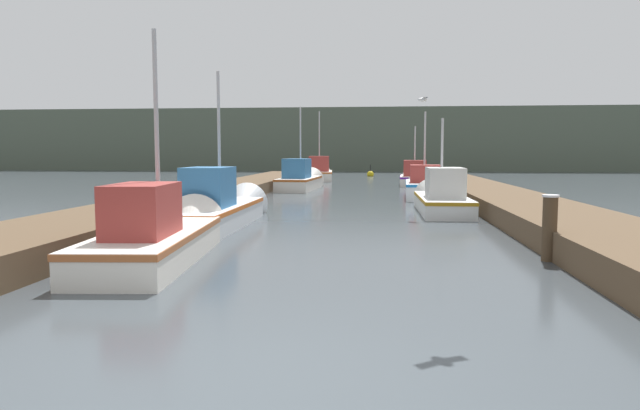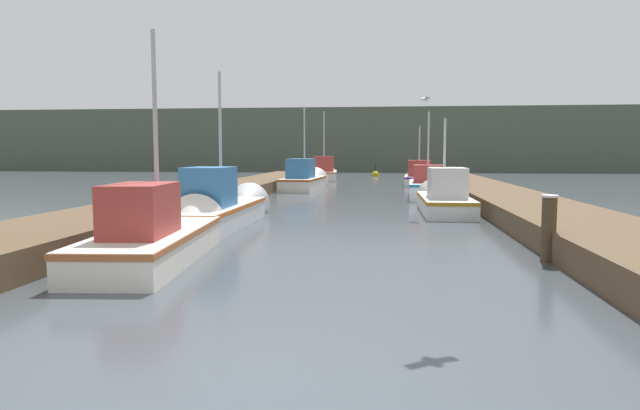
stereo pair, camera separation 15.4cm
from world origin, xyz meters
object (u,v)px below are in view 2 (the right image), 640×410
at_px(fishing_boat_3, 427,186).
at_px(fishing_boat_5, 419,177).
at_px(fishing_boat_6, 324,172).
at_px(mooring_piling_1, 310,171).
at_px(seagull_lead, 425,99).
at_px(channel_buoy, 375,174).
at_px(fishing_boat_2, 443,198).
at_px(fishing_boat_0, 162,234).
at_px(fishing_boat_4, 305,179).
at_px(fishing_boat_1, 223,207).
at_px(mooring_piling_0, 549,228).

relative_size(fishing_boat_3, fishing_boat_5, 1.21).
distance_m(fishing_boat_6, mooring_piling_1, 2.88).
distance_m(fishing_boat_5, seagull_lead, 16.09).
height_order(mooring_piling_1, channel_buoy, mooring_piling_1).
distance_m(mooring_piling_1, seagull_lead, 24.62).
bearing_deg(fishing_boat_6, fishing_boat_2, -77.96).
distance_m(fishing_boat_0, fishing_boat_4, 19.07).
xyz_separation_m(fishing_boat_2, fishing_boat_4, (-5.97, 10.32, 0.06)).
height_order(fishing_boat_4, seagull_lead, fishing_boat_4).
bearing_deg(seagull_lead, fishing_boat_0, -52.65).
distance_m(channel_buoy, seagull_lead, 27.56).
bearing_deg(fishing_boat_0, fishing_boat_1, 87.28).
relative_size(fishing_boat_2, fishing_boat_5, 1.20).
relative_size(fishing_boat_3, fishing_boat_4, 0.94).
distance_m(fishing_boat_0, fishing_boat_5, 24.18).
distance_m(mooring_piling_0, channel_buoy, 34.85).
distance_m(mooring_piling_0, seagull_lead, 8.11).
bearing_deg(fishing_boat_3, fishing_boat_6, 116.08).
bearing_deg(mooring_piling_1, fishing_boat_1, -87.63).
bearing_deg(mooring_piling_1, fishing_boat_4, -83.83).
distance_m(fishing_boat_0, channel_buoy, 35.08).
height_order(fishing_boat_3, seagull_lead, fishing_boat_3).
xyz_separation_m(fishing_boat_2, mooring_piling_0, (0.98, -8.49, 0.16)).
distance_m(fishing_boat_4, mooring_piling_1, 12.17).
bearing_deg(mooring_piling_0, fishing_boat_2, 96.59).
bearing_deg(mooring_piling_0, fishing_boat_0, -177.91).
xyz_separation_m(fishing_boat_4, channel_buoy, (3.35, 15.85, -0.35)).
bearing_deg(fishing_boat_3, mooring_piling_0, -83.20).
distance_m(fishing_boat_3, fishing_boat_5, 8.60).
bearing_deg(fishing_boat_6, fishing_boat_5, -45.20).
xyz_separation_m(fishing_boat_2, mooring_piling_1, (-7.27, 22.42, 0.12)).
relative_size(fishing_boat_1, fishing_boat_5, 1.33).
bearing_deg(fishing_boat_0, fishing_boat_3, 63.16).
height_order(fishing_boat_4, fishing_boat_6, fishing_boat_6).
xyz_separation_m(fishing_boat_5, seagull_lead, (-0.80, -15.78, 3.05)).
relative_size(fishing_boat_1, seagull_lead, 10.97).
distance_m(fishing_boat_5, mooring_piling_1, 10.70).
height_order(fishing_boat_3, fishing_boat_4, fishing_boat_4).
height_order(fishing_boat_1, mooring_piling_0, fishing_boat_1).
xyz_separation_m(fishing_boat_0, seagull_lead, (5.28, 7.63, 3.09)).
relative_size(fishing_boat_0, fishing_boat_2, 1.00).
relative_size(fishing_boat_3, fishing_boat_6, 0.99).
height_order(channel_buoy, seagull_lead, seagull_lead).
xyz_separation_m(mooring_piling_0, seagull_lead, (-1.70, 7.37, 2.91)).
distance_m(fishing_boat_6, mooring_piling_0, 29.18).
distance_m(fishing_boat_1, fishing_boat_2, 7.39).
bearing_deg(mooring_piling_0, channel_buoy, 95.93).
height_order(fishing_boat_2, fishing_boat_6, fishing_boat_6).
bearing_deg(fishing_boat_3, mooring_piling_1, 116.52).
bearing_deg(seagull_lead, fishing_boat_3, 156.79).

